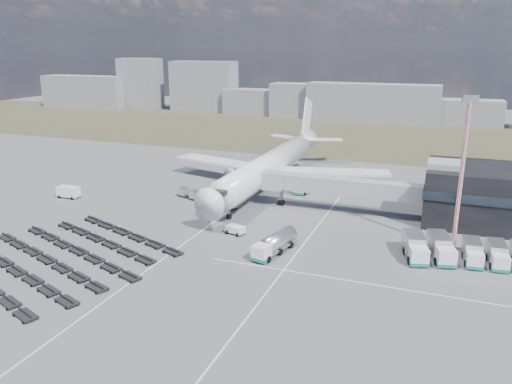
% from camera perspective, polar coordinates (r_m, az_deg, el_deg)
% --- Properties ---
extents(ground, '(420.00, 420.00, 0.00)m').
position_cam_1_polar(ground, '(83.87, -5.59, -5.02)').
color(ground, '#565659').
rests_on(ground, ground).
extents(grass_strip, '(420.00, 90.00, 0.01)m').
position_cam_1_polar(grass_strip, '(185.62, 9.80, 6.64)').
color(grass_strip, '#433E28').
rests_on(grass_strip, ground).
extents(lane_markings, '(47.12, 110.00, 0.01)m').
position_cam_1_polar(lane_markings, '(82.83, 1.43, -5.22)').
color(lane_markings, silver).
rests_on(lane_markings, ground).
extents(jet_bridge, '(30.30, 3.80, 7.05)m').
position_cam_1_polar(jet_bridge, '(95.59, 8.45, 0.75)').
color(jet_bridge, '#939399').
rests_on(jet_bridge, ground).
extents(airliner, '(51.59, 64.53, 17.62)m').
position_cam_1_polar(airliner, '(110.89, 1.81, 3.21)').
color(airliner, white).
rests_on(airliner, ground).
extents(skyline, '(321.59, 20.85, 24.84)m').
position_cam_1_polar(skyline, '(221.61, 10.69, 10.41)').
color(skyline, gray).
rests_on(skyline, ground).
extents(fuel_tanker, '(4.53, 9.94, 3.12)m').
position_cam_1_polar(fuel_tanker, '(76.27, 2.13, -5.92)').
color(fuel_tanker, white).
rests_on(fuel_tanker, ground).
extents(pushback_tug, '(3.50, 2.53, 1.43)m').
position_cam_1_polar(pushback_tug, '(84.16, -2.38, -4.36)').
color(pushback_tug, white).
rests_on(pushback_tug, ground).
extents(utility_van, '(4.70, 2.27, 2.44)m').
position_cam_1_polar(utility_van, '(110.96, -20.65, -0.01)').
color(utility_van, white).
rests_on(utility_van, ground).
extents(catering_truck, '(2.89, 6.13, 2.74)m').
position_cam_1_polar(catering_truck, '(108.02, 5.44, 0.66)').
color(catering_truck, white).
rests_on(catering_truck, ground).
extents(service_trucks_near, '(8.31, 9.21, 3.13)m').
position_cam_1_polar(service_trucks_near, '(78.67, 19.07, -6.03)').
color(service_trucks_near, white).
rests_on(service_trucks_near, ground).
extents(service_trucks_far, '(9.68, 7.70, 2.75)m').
position_cam_1_polar(service_trucks_far, '(80.46, 25.87, -6.47)').
color(service_trucks_far, white).
rests_on(service_trucks_far, ground).
extents(uld_row, '(15.70, 7.04, 1.77)m').
position_cam_1_polar(uld_row, '(100.93, -5.76, -0.68)').
color(uld_row, black).
rests_on(uld_row, ground).
extents(baggage_dollies, '(35.73, 33.40, 0.80)m').
position_cam_1_polar(baggage_dollies, '(80.82, -21.59, -6.69)').
color(baggage_dollies, black).
rests_on(baggage_dollies, ground).
extents(floodlight_mast, '(2.27, 1.83, 23.76)m').
position_cam_1_polar(floodlight_mast, '(80.00, 22.41, 1.70)').
color(floodlight_mast, '#B21C20').
rests_on(floodlight_mast, ground).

